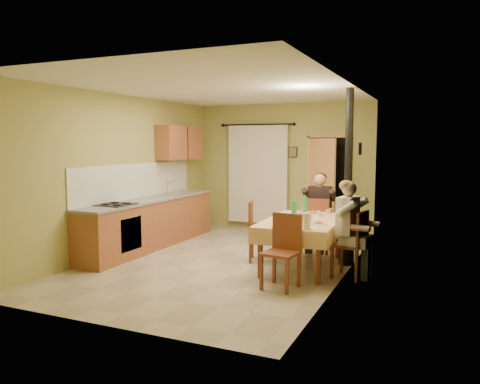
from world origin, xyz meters
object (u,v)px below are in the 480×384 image
at_px(stove_flue, 348,201).
at_px(chair_right, 350,258).
at_px(chair_near, 281,267).
at_px(dining_table, 302,244).
at_px(man_right, 350,218).
at_px(man_far, 319,203).
at_px(chair_left, 262,244).
at_px(chair_far, 319,236).

bearing_deg(stove_flue, chair_right, -75.63).
height_order(chair_near, stove_flue, stove_flue).
relative_size(dining_table, man_right, 1.38).
xyz_separation_m(man_far, stove_flue, (0.62, -0.66, 0.15)).
bearing_deg(stove_flue, man_far, 133.22).
relative_size(man_far, man_right, 1.00).
relative_size(dining_table, man_far, 1.38).
bearing_deg(dining_table, man_far, 88.36).
distance_m(dining_table, chair_near, 1.14).
bearing_deg(chair_left, dining_table, 62.73).
relative_size(chair_left, stove_flue, 0.36).
bearing_deg(chair_near, chair_far, -81.01).
relative_size(chair_far, man_right, 0.71).
height_order(chair_right, stove_flue, stove_flue).
relative_size(chair_far, stove_flue, 0.35).
xyz_separation_m(chair_far, stove_flue, (0.62, -0.64, 0.73)).
bearing_deg(dining_table, man_right, -21.79).
bearing_deg(chair_far, man_right, -61.82).
xyz_separation_m(dining_table, man_far, (-0.02, 1.13, 0.50)).
xyz_separation_m(chair_far, chair_near, (0.05, -2.25, 0.00)).
height_order(chair_far, man_far, man_far).
xyz_separation_m(chair_right, man_right, (-0.01, 0.00, 0.59)).
xyz_separation_m(chair_far, chair_left, (-0.71, -0.99, 0.00)).
xyz_separation_m(chair_left, stove_flue, (1.33, 0.34, 0.73)).
bearing_deg(man_far, chair_right, -61.67).
bearing_deg(stove_flue, dining_table, -141.62).
bearing_deg(man_right, chair_right, -90.00).
relative_size(chair_far, chair_near, 0.99).
height_order(dining_table, chair_left, chair_left).
bearing_deg(chair_right, man_right, 90.00).
height_order(chair_near, man_right, man_right).
bearing_deg(chair_far, dining_table, -90.68).
bearing_deg(chair_right, man_far, 40.23).
height_order(chair_near, chair_left, chair_left).
relative_size(dining_table, chair_near, 1.93).
relative_size(man_far, stove_flue, 0.50).
distance_m(chair_far, chair_right, 1.61).
distance_m(chair_right, chair_left, 1.57).
xyz_separation_m(dining_table, stove_flue, (0.60, 0.48, 0.65)).
bearing_deg(chair_far, man_far, 90.00).
xyz_separation_m(chair_near, man_right, (0.74, 0.86, 0.59)).
height_order(chair_far, man_right, man_right).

